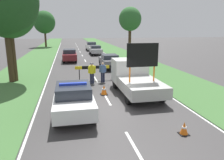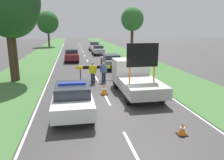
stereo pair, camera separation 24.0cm
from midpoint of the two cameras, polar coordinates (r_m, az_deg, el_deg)
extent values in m
plane|color=#3D3A3A|center=(12.41, -0.97, -6.52)|extent=(160.00, 160.00, 0.00)
cube|color=silver|center=(8.47, 4.82, -16.64)|extent=(0.12, 2.20, 0.01)
cube|color=silver|center=(13.34, -1.76, -5.06)|extent=(0.12, 2.20, 0.01)
cube|color=silver|center=(18.54, -4.64, 0.23)|extent=(0.12, 2.20, 0.01)
cube|color=silver|center=(23.85, -6.25, 3.18)|extent=(0.12, 2.20, 0.01)
cube|color=silver|center=(29.22, -7.27, 5.05)|extent=(0.12, 2.20, 0.01)
cube|color=silver|center=(34.61, -7.97, 6.34)|extent=(0.12, 2.20, 0.01)
cube|color=silver|center=(40.02, -8.49, 7.28)|extent=(0.12, 2.20, 0.01)
cube|color=silver|center=(45.44, -8.89, 7.99)|extent=(0.12, 2.20, 0.01)
cube|color=silver|center=(50.87, -9.20, 8.56)|extent=(0.12, 2.20, 0.01)
cube|color=silver|center=(56.30, -9.46, 9.01)|extent=(0.12, 2.20, 0.01)
cube|color=silver|center=(61.74, -9.67, 9.38)|extent=(0.12, 2.20, 0.01)
cube|color=silver|center=(30.61, -14.99, 5.08)|extent=(0.10, 70.51, 0.01)
cube|color=silver|center=(31.16, -0.09, 5.68)|extent=(0.10, 70.51, 0.01)
cube|color=#427038|center=(32.05, -19.35, 5.16)|extent=(4.79, 120.00, 0.03)
cube|color=#427038|center=(32.90, 3.78, 6.09)|extent=(4.79, 120.00, 0.03)
cube|color=white|center=(11.25, -10.60, -5.16)|extent=(1.90, 4.52, 0.64)
cube|color=#282D38|center=(10.96, -10.71, -2.54)|extent=(1.67, 2.08, 0.51)
cylinder|color=black|center=(12.71, -14.41, -4.70)|extent=(0.24, 0.75, 0.75)
cylinder|color=black|center=(12.72, -6.93, -4.34)|extent=(0.24, 0.75, 0.75)
cylinder|color=black|center=(10.08, -15.12, -9.61)|extent=(0.24, 0.75, 0.75)
cylinder|color=black|center=(10.09, -5.58, -9.15)|extent=(0.24, 0.75, 0.75)
cube|color=#1E38C6|center=(10.88, -10.78, -1.00)|extent=(1.33, 0.24, 0.10)
cube|color=#193399|center=(11.24, -10.60, -5.01)|extent=(1.91, 3.71, 0.10)
cube|color=black|center=(13.47, -10.79, -2.33)|extent=(1.04, 0.08, 0.38)
cube|color=white|center=(15.72, 4.10, 2.52)|extent=(2.30, 1.87, 1.64)
cube|color=#232833|center=(16.53, 3.27, 4.12)|extent=(1.95, 0.04, 0.72)
cube|color=#B2B2AD|center=(13.29, 7.21, -1.77)|extent=(2.30, 3.59, 0.66)
cylinder|color=#D16619|center=(12.89, 4.12, 1.40)|extent=(0.09, 0.09, 0.90)
cylinder|color=#D16619|center=(13.37, 10.39, 1.65)|extent=(0.09, 0.09, 0.90)
cube|color=black|center=(12.92, 7.46, 6.49)|extent=(1.89, 0.12, 1.38)
cylinder|color=black|center=(15.65, 0.42, -0.57)|extent=(0.24, 0.88, 0.88)
cylinder|color=black|center=(16.19, 7.56, -0.21)|extent=(0.24, 0.88, 0.88)
cylinder|color=black|center=(12.44, 3.71, -4.36)|extent=(0.24, 0.88, 0.88)
cylinder|color=black|center=(13.11, 12.45, -3.71)|extent=(0.24, 0.88, 0.88)
cylinder|color=black|center=(18.12, -8.90, 1.31)|extent=(0.07, 0.07, 0.94)
cylinder|color=black|center=(18.43, -0.43, 1.68)|extent=(0.07, 0.07, 0.94)
cube|color=yellow|center=(18.00, -9.14, 3.16)|extent=(0.57, 0.08, 0.25)
cube|color=black|center=(18.03, -7.34, 3.24)|extent=(0.57, 0.08, 0.25)
cube|color=yellow|center=(18.08, -5.55, 3.31)|extent=(0.57, 0.08, 0.25)
cube|color=black|center=(18.15, -3.77, 3.39)|extent=(0.57, 0.08, 0.25)
cube|color=yellow|center=(18.23, -2.00, 3.45)|extent=(0.57, 0.08, 0.25)
cube|color=black|center=(18.33, -0.25, 3.52)|extent=(0.57, 0.08, 0.25)
cylinder|color=#191E38|center=(17.05, -5.92, 0.40)|extent=(0.15, 0.15, 0.81)
cylinder|color=#191E38|center=(17.06, -5.36, 0.42)|extent=(0.15, 0.15, 0.81)
cylinder|color=yellow|center=(16.91, -5.69, 2.74)|extent=(0.37, 0.37, 0.61)
cylinder|color=yellow|center=(16.90, -6.47, 2.61)|extent=(0.12, 0.12, 0.51)
cylinder|color=yellow|center=(16.94, -4.92, 2.67)|extent=(0.12, 0.12, 0.51)
sphere|color=beige|center=(16.84, -5.73, 4.10)|extent=(0.21, 0.21, 0.21)
cylinder|color=#141933|center=(16.83, -5.73, 4.29)|extent=(0.24, 0.24, 0.05)
cylinder|color=#191E38|center=(17.45, -3.08, 0.73)|extent=(0.15, 0.15, 0.79)
cylinder|color=#191E38|center=(17.48, -2.55, 0.75)|extent=(0.15, 0.15, 0.79)
cylinder|color=#4C6B9E|center=(17.33, -2.84, 2.96)|extent=(0.36, 0.36, 0.59)
cylinder|color=#4C6B9E|center=(17.30, -3.58, 2.84)|extent=(0.12, 0.12, 0.50)
cylinder|color=#4C6B9E|center=(17.37, -2.11, 2.90)|extent=(0.12, 0.12, 0.50)
sphere|color=tan|center=(17.26, -2.86, 4.26)|extent=(0.20, 0.20, 0.20)
cube|color=black|center=(14.28, -2.58, -3.76)|extent=(0.47, 0.47, 0.03)
cone|color=orange|center=(14.18, -2.59, -2.50)|extent=(0.40, 0.40, 0.62)
cylinder|color=white|center=(14.17, -2.59, -2.38)|extent=(0.23, 0.23, 0.09)
cube|color=black|center=(9.62, 17.51, -13.29)|extent=(0.38, 0.38, 0.03)
cone|color=orange|center=(9.50, 17.63, -11.85)|extent=(0.33, 0.33, 0.50)
cylinder|color=white|center=(9.49, 17.64, -11.71)|extent=(0.18, 0.18, 0.07)
cube|color=black|center=(15.82, -12.15, -2.33)|extent=(0.37, 0.37, 0.03)
cone|color=orange|center=(15.75, -12.19, -1.42)|extent=(0.32, 0.32, 0.49)
cylinder|color=white|center=(15.74, -12.20, -1.33)|extent=(0.18, 0.18, 0.07)
cube|color=slate|center=(23.49, -0.96, 4.83)|extent=(1.77, 4.21, 0.67)
cube|color=#282D38|center=(23.29, -0.91, 6.13)|extent=(1.56, 1.94, 0.44)
cylinder|color=black|center=(24.69, -3.27, 4.44)|extent=(0.24, 0.74, 0.74)
cylinder|color=black|center=(24.95, 0.22, 4.56)|extent=(0.24, 0.74, 0.74)
cylinder|color=black|center=(22.14, -2.29, 3.40)|extent=(0.24, 0.74, 0.74)
cylinder|color=black|center=(22.43, 1.58, 3.54)|extent=(0.24, 0.74, 0.74)
cube|color=maroon|center=(28.91, -11.27, 6.21)|extent=(1.73, 4.62, 0.73)
cube|color=#282D38|center=(28.71, -11.33, 7.39)|extent=(1.52, 2.12, 0.50)
cylinder|color=black|center=(30.38, -12.68, 5.80)|extent=(0.24, 0.68, 0.68)
cylinder|color=black|center=(30.39, -9.86, 5.93)|extent=(0.24, 0.68, 0.68)
cylinder|color=black|center=(27.55, -12.77, 5.02)|extent=(0.24, 0.68, 0.68)
cylinder|color=black|center=(27.56, -9.66, 5.17)|extent=(0.24, 0.68, 0.68)
cube|color=#B2B2B7|center=(35.68, -4.56, 7.79)|extent=(1.71, 4.51, 0.65)
cube|color=#282D38|center=(35.50, -4.55, 8.64)|extent=(1.50, 2.07, 0.43)
cylinder|color=black|center=(37.02, -5.96, 7.45)|extent=(0.24, 0.78, 0.78)
cylinder|color=black|center=(37.19, -3.69, 7.53)|extent=(0.24, 0.78, 0.78)
cylinder|color=black|center=(34.26, -5.49, 6.98)|extent=(0.24, 0.78, 0.78)
cylinder|color=black|center=(34.44, -3.04, 7.06)|extent=(0.24, 0.78, 0.78)
cube|color=silver|center=(42.49, -5.60, 8.66)|extent=(1.81, 4.39, 0.71)
cube|color=#282D38|center=(42.31, -5.60, 9.49)|extent=(1.59, 2.02, 0.54)
cylinder|color=black|center=(43.80, -6.81, 8.30)|extent=(0.24, 0.69, 0.69)
cylinder|color=black|center=(43.96, -4.75, 8.37)|extent=(0.24, 0.69, 0.69)
cylinder|color=black|center=(41.10, -6.49, 7.98)|extent=(0.24, 0.69, 0.69)
cylinder|color=black|center=(41.27, -4.29, 8.05)|extent=(0.24, 0.69, 0.69)
cylinder|color=#42301E|center=(28.42, 4.38, 9.19)|extent=(0.36, 0.36, 4.25)
ellipsoid|color=#2D662D|center=(28.36, 4.50, 15.60)|extent=(2.80, 2.80, 2.94)
cylinder|color=#42301E|center=(19.04, -25.55, 5.92)|extent=(0.43, 0.43, 4.33)
ellipsoid|color=#1E471E|center=(19.03, -26.86, 18.16)|extent=(5.10, 5.10, 5.36)
cylinder|color=#42301E|center=(52.43, -17.11, 10.29)|extent=(0.42, 0.42, 3.66)
ellipsoid|color=#235623|center=(52.39, -17.39, 14.22)|extent=(4.73, 4.73, 4.97)
cylinder|color=#42301E|center=(19.26, -24.71, 5.64)|extent=(0.41, 0.41, 4.05)
ellipsoid|color=#235623|center=(19.17, -25.80, 16.31)|extent=(4.18, 4.18, 4.39)
camera|label=1|loc=(0.12, -90.51, -0.12)|focal=35.00mm
camera|label=2|loc=(0.12, 89.49, 0.12)|focal=35.00mm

